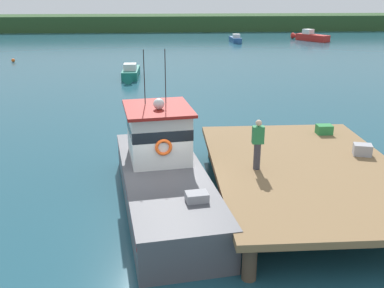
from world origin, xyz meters
name	(u,v)px	position (x,y,z in m)	size (l,w,h in m)	color
ground_plane	(159,204)	(0.00, 0.00, 0.00)	(200.00, 200.00, 0.00)	#1E4C5B
dock	(306,170)	(4.80, 0.00, 1.07)	(6.00, 9.00, 1.20)	#4C3D2D
main_fishing_boat	(162,171)	(0.12, 0.39, 1.01)	(3.69, 9.96, 4.80)	#4C4C51
crate_stack_near_edge	(362,150)	(7.04, 0.87, 1.40)	(0.60, 0.44, 0.39)	#9E9EA3
crate_single_far	(324,129)	(6.54, 3.26, 1.38)	(0.60, 0.44, 0.36)	#2D8442
deckhand_by_the_boat	(258,143)	(3.15, -0.10, 2.06)	(0.36, 0.22, 1.63)	#383842
moored_boat_mid_harbor	(131,73)	(-2.31, 21.41, 0.40)	(1.24, 4.64, 1.18)	#196B5B
moored_boat_far_left	(310,37)	(19.73, 45.74, 0.49)	(4.10, 5.28, 1.43)	red
moored_boat_outer_mooring	(236,39)	(9.59, 44.49, 0.36)	(1.20, 4.19, 1.06)	#285184
mooring_buoy_channel_marker	(13,60)	(-13.93, 29.98, 0.16)	(0.33, 0.33, 0.33)	#EA5B19
mooring_buoy_spare_mooring	(136,73)	(-1.95, 22.77, 0.17)	(0.35, 0.35, 0.35)	#EA5B19
far_shoreline	(161,23)	(0.00, 62.00, 1.20)	(120.00, 8.00, 2.40)	#284723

